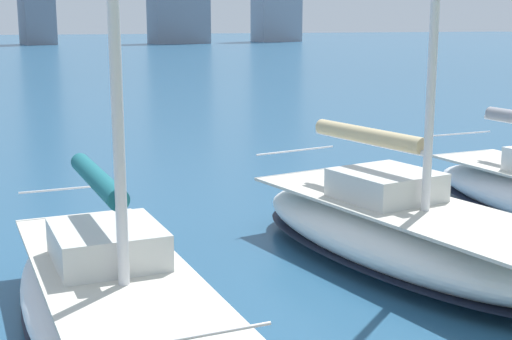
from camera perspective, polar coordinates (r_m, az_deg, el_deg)
The scene contains 2 objects.
sailboat_tan at distance 14.02m, azimuth 11.47°, elevation -4.63°, with size 3.59×8.14×12.23m.
sailboat_teal at distance 10.92m, azimuth -11.18°, elevation -9.79°, with size 3.10×8.02×12.07m.
Camera 1 is at (4.60, 3.86, 4.58)m, focal length 50.00 mm.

